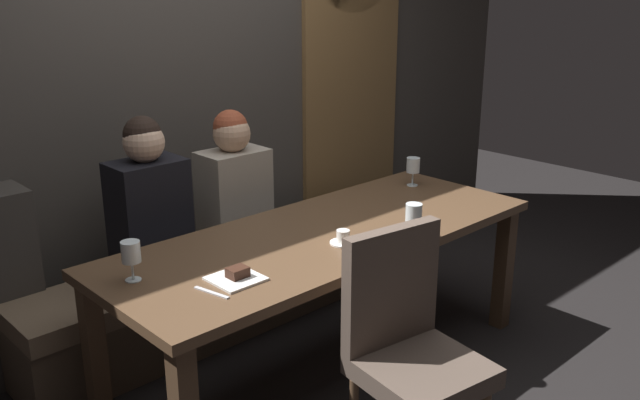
{
  "coord_description": "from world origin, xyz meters",
  "views": [
    {
      "loc": [
        -2.11,
        -2.18,
        1.88
      ],
      "look_at": [
        0.1,
        0.14,
        0.84
      ],
      "focal_mm": 38.52,
      "sensor_mm": 36.0,
      "label": 1
    }
  ],
  "objects_px": {
    "diner_redhead": "(148,201)",
    "wine_glass_far_left": "(414,214)",
    "dining_table": "(326,248)",
    "fork_on_table": "(212,293)",
    "dessert_plate": "(236,276)",
    "diner_bearded": "(233,184)",
    "wine_glass_far_right": "(413,167)",
    "chair_near_side": "(409,339)",
    "banquette_bench": "(240,284)",
    "wine_glass_center_back": "(131,253)",
    "espresso_cup": "(343,238)"
  },
  "relations": [
    {
      "from": "diner_redhead",
      "to": "wine_glass_far_left",
      "type": "xyz_separation_m",
      "value": [
        0.74,
        -1.07,
        0.03
      ]
    },
    {
      "from": "dining_table",
      "to": "diner_bearded",
      "type": "distance_m",
      "value": 0.74
    },
    {
      "from": "diner_bearded",
      "to": "banquette_bench",
      "type": "bearing_deg",
      "value": -81.5
    },
    {
      "from": "diner_redhead",
      "to": "wine_glass_far_left",
      "type": "height_order",
      "value": "diner_redhead"
    },
    {
      "from": "banquette_bench",
      "to": "wine_glass_center_back",
      "type": "bearing_deg",
      "value": -148.48
    },
    {
      "from": "wine_glass_center_back",
      "to": "diner_redhead",
      "type": "bearing_deg",
      "value": 54.91
    },
    {
      "from": "chair_near_side",
      "to": "wine_glass_center_back",
      "type": "relative_size",
      "value": 5.98
    },
    {
      "from": "wine_glass_far_left",
      "to": "wine_glass_far_right",
      "type": "relative_size",
      "value": 1.0
    },
    {
      "from": "espresso_cup",
      "to": "dessert_plate",
      "type": "bearing_deg",
      "value": 178.26
    },
    {
      "from": "dining_table",
      "to": "dessert_plate",
      "type": "height_order",
      "value": "dessert_plate"
    },
    {
      "from": "wine_glass_far_right",
      "to": "diner_redhead",
      "type": "bearing_deg",
      "value": 159.08
    },
    {
      "from": "espresso_cup",
      "to": "diner_bearded",
      "type": "bearing_deg",
      "value": 86.7
    },
    {
      "from": "dessert_plate",
      "to": "fork_on_table",
      "type": "bearing_deg",
      "value": -166.54
    },
    {
      "from": "wine_glass_far_left",
      "to": "fork_on_table",
      "type": "height_order",
      "value": "wine_glass_far_left"
    },
    {
      "from": "espresso_cup",
      "to": "fork_on_table",
      "type": "height_order",
      "value": "espresso_cup"
    },
    {
      "from": "dining_table",
      "to": "wine_glass_center_back",
      "type": "distance_m",
      "value": 0.97
    },
    {
      "from": "banquette_bench",
      "to": "diner_redhead",
      "type": "height_order",
      "value": "diner_redhead"
    },
    {
      "from": "banquette_bench",
      "to": "wine_glass_center_back",
      "type": "relative_size",
      "value": 15.24
    },
    {
      "from": "banquette_bench",
      "to": "dining_table",
      "type": "bearing_deg",
      "value": -90.0
    },
    {
      "from": "dining_table",
      "to": "dessert_plate",
      "type": "xyz_separation_m",
      "value": [
        -0.64,
        -0.15,
        0.1
      ]
    },
    {
      "from": "banquette_bench",
      "to": "diner_bearded",
      "type": "bearing_deg",
      "value": 98.5
    },
    {
      "from": "dining_table",
      "to": "fork_on_table",
      "type": "xyz_separation_m",
      "value": [
        -0.78,
        -0.18,
        0.09
      ]
    },
    {
      "from": "dining_table",
      "to": "wine_glass_far_left",
      "type": "relative_size",
      "value": 13.41
    },
    {
      "from": "wine_glass_far_right",
      "to": "dessert_plate",
      "type": "xyz_separation_m",
      "value": [
        -1.52,
        -0.35,
        -0.1
      ]
    },
    {
      "from": "dining_table",
      "to": "diner_redhead",
      "type": "distance_m",
      "value": 0.91
    },
    {
      "from": "wine_glass_far_right",
      "to": "fork_on_table",
      "type": "distance_m",
      "value": 1.71
    },
    {
      "from": "diner_redhead",
      "to": "wine_glass_far_right",
      "type": "bearing_deg",
      "value": -20.92
    },
    {
      "from": "diner_bearded",
      "to": "dessert_plate",
      "type": "bearing_deg",
      "value": -126.01
    },
    {
      "from": "diner_redhead",
      "to": "dessert_plate",
      "type": "relative_size",
      "value": 4.24
    },
    {
      "from": "diner_redhead",
      "to": "fork_on_table",
      "type": "height_order",
      "value": "diner_redhead"
    },
    {
      "from": "wine_glass_far_left",
      "to": "banquette_bench",
      "type": "bearing_deg",
      "value": 102.52
    },
    {
      "from": "dining_table",
      "to": "espresso_cup",
      "type": "xyz_separation_m",
      "value": [
        -0.05,
        -0.17,
        0.11
      ]
    },
    {
      "from": "wine_glass_far_left",
      "to": "espresso_cup",
      "type": "relative_size",
      "value": 1.37
    },
    {
      "from": "chair_near_side",
      "to": "fork_on_table",
      "type": "distance_m",
      "value": 0.77
    },
    {
      "from": "wine_glass_far_right",
      "to": "dessert_plate",
      "type": "relative_size",
      "value": 0.86
    },
    {
      "from": "wine_glass_center_back",
      "to": "fork_on_table",
      "type": "bearing_deg",
      "value": -63.23
    },
    {
      "from": "chair_near_side",
      "to": "fork_on_table",
      "type": "height_order",
      "value": "chair_near_side"
    },
    {
      "from": "chair_near_side",
      "to": "diner_redhead",
      "type": "xyz_separation_m",
      "value": [
        -0.26,
        1.45,
        0.27
      ]
    },
    {
      "from": "wine_glass_center_back",
      "to": "dessert_plate",
      "type": "distance_m",
      "value": 0.42
    },
    {
      "from": "wine_glass_far_right",
      "to": "wine_glass_far_left",
      "type": "bearing_deg",
      "value": -140.62
    },
    {
      "from": "wine_glass_far_right",
      "to": "espresso_cup",
      "type": "xyz_separation_m",
      "value": [
        -0.93,
        -0.36,
        -0.09
      ]
    },
    {
      "from": "chair_near_side",
      "to": "banquette_bench",
      "type": "bearing_deg",
      "value": 79.91
    },
    {
      "from": "wine_glass_far_left",
      "to": "dessert_plate",
      "type": "relative_size",
      "value": 0.86
    },
    {
      "from": "diner_redhead",
      "to": "wine_glass_center_back",
      "type": "distance_m",
      "value": 0.74
    },
    {
      "from": "dining_table",
      "to": "fork_on_table",
      "type": "bearing_deg",
      "value": -166.67
    },
    {
      "from": "banquette_bench",
      "to": "chair_near_side",
      "type": "distance_m",
      "value": 1.48
    },
    {
      "from": "wine_glass_far_right",
      "to": "fork_on_table",
      "type": "relative_size",
      "value": 0.96
    },
    {
      "from": "wine_glass_center_back",
      "to": "wine_glass_far_left",
      "type": "xyz_separation_m",
      "value": [
        1.17,
        -0.46,
        0.0
      ]
    },
    {
      "from": "wine_glass_center_back",
      "to": "wine_glass_far_left",
      "type": "bearing_deg",
      "value": -21.66
    },
    {
      "from": "chair_near_side",
      "to": "diner_bearded",
      "type": "relative_size",
      "value": 1.27
    }
  ]
}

